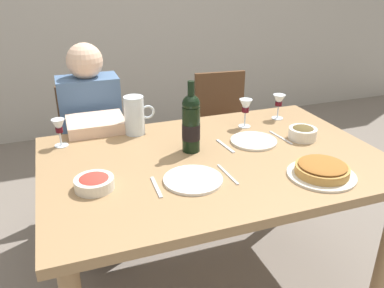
% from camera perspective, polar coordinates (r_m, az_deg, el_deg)
% --- Properties ---
extents(ground_plane, '(8.00, 8.00, 0.00)m').
position_cam_1_polar(ground_plane, '(2.20, 2.74, -19.93)').
color(ground_plane, slate).
extents(dining_table, '(1.50, 1.00, 0.76)m').
position_cam_1_polar(dining_table, '(1.81, 3.16, -4.51)').
color(dining_table, '#9E7A51').
rests_on(dining_table, ground).
extents(wine_bottle, '(0.08, 0.08, 0.33)m').
position_cam_1_polar(wine_bottle, '(1.77, -0.14, 3.03)').
color(wine_bottle, black).
rests_on(wine_bottle, dining_table).
extents(water_pitcher, '(0.15, 0.10, 0.19)m').
position_cam_1_polar(water_pitcher, '(2.00, -8.26, 3.81)').
color(water_pitcher, silver).
rests_on(water_pitcher, dining_table).
extents(baked_tart, '(0.27, 0.27, 0.06)m').
position_cam_1_polar(baked_tart, '(1.67, 18.24, -3.57)').
color(baked_tart, silver).
rests_on(baked_tart, dining_table).
extents(salad_bowl, '(0.15, 0.15, 0.05)m').
position_cam_1_polar(salad_bowl, '(1.55, -13.93, -5.39)').
color(salad_bowl, silver).
rests_on(salad_bowl, dining_table).
extents(olive_bowl, '(0.14, 0.14, 0.07)m').
position_cam_1_polar(olive_bowl, '(2.01, 15.68, 1.62)').
color(olive_bowl, silver).
rests_on(olive_bowl, dining_table).
extents(wine_glass_left_diner, '(0.07, 0.07, 0.14)m').
position_cam_1_polar(wine_glass_left_diner, '(2.23, 12.41, 5.99)').
color(wine_glass_left_diner, silver).
rests_on(wine_glass_left_diner, dining_table).
extents(wine_glass_right_diner, '(0.06, 0.06, 0.13)m').
position_cam_1_polar(wine_glass_right_diner, '(1.93, -18.65, 2.25)').
color(wine_glass_right_diner, silver).
rests_on(wine_glass_right_diner, dining_table).
extents(wine_glass_centre, '(0.07, 0.07, 0.15)m').
position_cam_1_polar(wine_glass_centre, '(2.08, 7.73, 5.26)').
color(wine_glass_centre, silver).
rests_on(wine_glass_centre, dining_table).
extents(dinner_plate_left_setting, '(0.22, 0.22, 0.01)m').
position_cam_1_polar(dinner_plate_left_setting, '(1.93, 8.89, 0.43)').
color(dinner_plate_left_setting, silver).
rests_on(dinner_plate_left_setting, dining_table).
extents(dinner_plate_right_setting, '(0.24, 0.24, 0.01)m').
position_cam_1_polar(dinner_plate_right_setting, '(1.57, 0.15, -5.16)').
color(dinner_plate_right_setting, white).
rests_on(dinner_plate_right_setting, dining_table).
extents(fork_left_setting, '(0.03, 0.16, 0.00)m').
position_cam_1_polar(fork_left_setting, '(1.87, 4.82, -0.29)').
color(fork_left_setting, silver).
rests_on(fork_left_setting, dining_table).
extents(knife_left_setting, '(0.03, 0.18, 0.00)m').
position_cam_1_polar(knife_left_setting, '(2.00, 12.67, 0.92)').
color(knife_left_setting, silver).
rests_on(knife_left_setting, dining_table).
extents(knife_right_setting, '(0.02, 0.18, 0.00)m').
position_cam_1_polar(knife_right_setting, '(1.62, 5.16, -4.37)').
color(knife_right_setting, silver).
rests_on(knife_right_setting, dining_table).
extents(spoon_right_setting, '(0.02, 0.16, 0.00)m').
position_cam_1_polar(spoon_right_setting, '(1.53, -5.17, -6.19)').
color(spoon_right_setting, silver).
rests_on(spoon_right_setting, dining_table).
extents(chair_left, '(0.40, 0.40, 0.87)m').
position_cam_1_polar(chair_left, '(2.59, -14.16, -0.23)').
color(chair_left, brown).
rests_on(chair_left, ground).
extents(diner_left, '(0.34, 0.50, 1.16)m').
position_cam_1_polar(diner_left, '(2.32, -13.78, 0.19)').
color(diner_left, '#4C6B93').
rests_on(diner_left, ground).
extents(chair_right, '(0.44, 0.44, 0.87)m').
position_cam_1_polar(chair_right, '(2.80, 4.52, 2.36)').
color(chair_right, brown).
rests_on(chair_right, ground).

